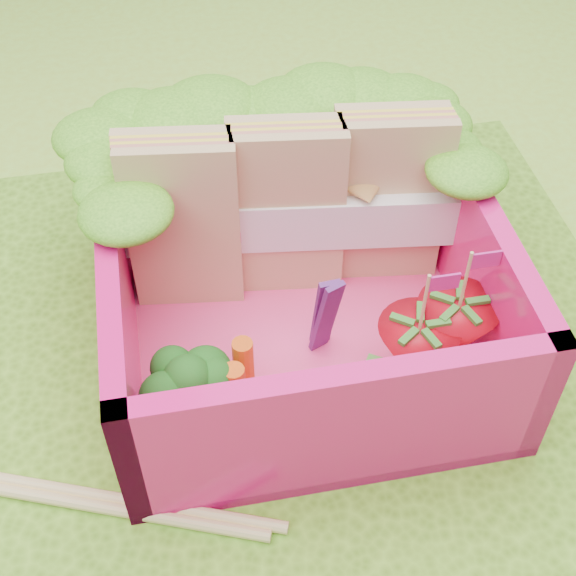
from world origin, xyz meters
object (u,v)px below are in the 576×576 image
Objects in this scene: broccoli at (186,381)px; strawberry_right at (454,331)px; sandwich_stack at (288,209)px; strawberry_left at (415,353)px; bento_box at (300,281)px.

broccoli is 0.67× the size of strawberry_right.
strawberry_right reaches higher than broccoli.
sandwich_stack is 0.73m from broccoli.
sandwich_stack is at bearing 133.50° from strawberry_right.
sandwich_stack reaches higher than strawberry_left.
sandwich_stack reaches higher than strawberry_right.
bento_box is at bearing -91.02° from sandwich_stack.
strawberry_right is (0.91, 0.07, -0.05)m from broccoli.
broccoli is 0.91m from strawberry_right.
sandwich_stack is (0.00, 0.25, 0.11)m from bento_box.
bento_box is at bearing 136.00° from strawberry_left.
broccoli is at bearing -143.20° from bento_box.
strawberry_left is at bearing 0.62° from broccoli.
sandwich_stack is 3.67× the size of broccoli.
bento_box is 2.53× the size of strawberry_right.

